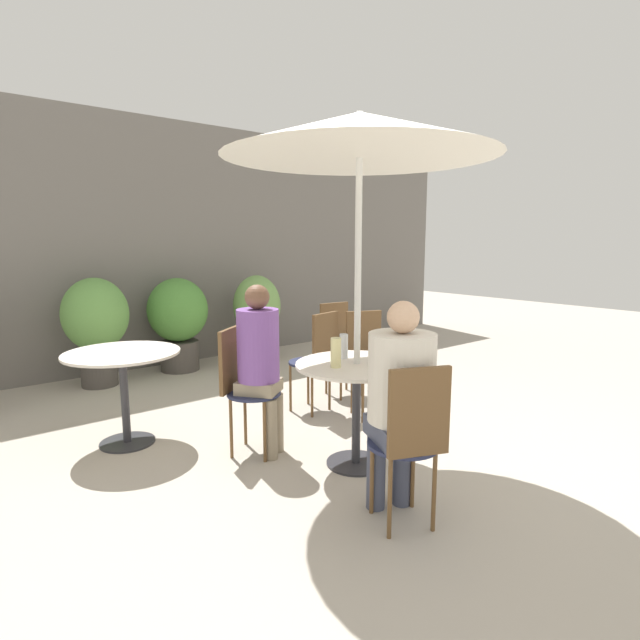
% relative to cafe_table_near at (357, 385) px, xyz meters
% --- Properties ---
extents(ground_plane, '(20.00, 20.00, 0.00)m').
position_rel_cafe_table_near_xyz_m(ground_plane, '(0.07, -0.17, -0.57)').
color(ground_plane, '#B2A899').
extents(storefront_wall, '(10.00, 0.06, 3.00)m').
position_rel_cafe_table_near_xyz_m(storefront_wall, '(0.07, 3.64, 0.93)').
color(storefront_wall, slate).
rests_on(storefront_wall, ground_plane).
extents(cafe_table_near, '(0.84, 0.84, 0.72)m').
position_rel_cafe_table_near_xyz_m(cafe_table_near, '(0.00, 0.00, 0.00)').
color(cafe_table_near, '#2D2D33').
rests_on(cafe_table_near, ground_plane).
extents(cafe_table_far, '(0.85, 0.85, 0.72)m').
position_rel_cafe_table_near_xyz_m(cafe_table_far, '(-1.13, 1.37, 0.00)').
color(cafe_table_far, '#2D2D33').
rests_on(cafe_table_far, ground_plane).
extents(bistro_chair_0, '(0.44, 0.45, 0.92)m').
position_rel_cafe_table_near_xyz_m(bistro_chair_0, '(-0.51, 0.68, -0.02)').
color(bistro_chair_0, '#232847').
rests_on(bistro_chair_0, ground_plane).
extents(bistro_chair_1, '(0.42, 0.44, 0.92)m').
position_rel_cafe_table_near_xyz_m(bistro_chair_1, '(-0.34, -0.78, -0.02)').
color(bistro_chair_1, '#232847').
rests_on(bistro_chair_1, ground_plane).
extents(bistro_chair_2, '(0.39, 0.40, 0.92)m').
position_rel_cafe_table_near_xyz_m(bistro_chair_2, '(1.00, 1.34, -0.02)').
color(bistro_chair_2, '#232847').
rests_on(bistro_chair_2, ground_plane).
extents(bistro_chair_4, '(0.40, 0.42, 0.92)m').
position_rel_cafe_table_near_xyz_m(bistro_chair_4, '(0.45, 0.99, -0.02)').
color(bistro_chair_4, '#232847').
rests_on(bistro_chair_4, ground_plane).
extents(bistro_chair_5, '(0.42, 0.43, 0.92)m').
position_rel_cafe_table_near_xyz_m(bistro_chair_5, '(0.79, 0.72, -0.02)').
color(bistro_chair_5, '#232847').
rests_on(bistro_chair_5, ground_plane).
extents(seated_person_0, '(0.38, 0.38, 1.24)m').
position_rel_cafe_table_near_xyz_m(seated_person_0, '(-0.42, 0.56, 0.17)').
color(seated_person_0, gray).
rests_on(seated_person_0, ground_plane).
extents(seated_person_1, '(0.42, 0.44, 1.23)m').
position_rel_cafe_table_near_xyz_m(seated_person_1, '(-0.28, -0.64, 0.16)').
color(seated_person_1, '#42475B').
rests_on(seated_person_1, ground_plane).
extents(beer_glass_0, '(0.06, 0.06, 0.17)m').
position_rel_cafe_table_near_xyz_m(beer_glass_0, '(0.03, 0.17, 0.24)').
color(beer_glass_0, silver).
rests_on(beer_glass_0, cafe_table_near).
extents(beer_glass_1, '(0.07, 0.07, 0.20)m').
position_rel_cafe_table_near_xyz_m(beer_glass_1, '(-0.18, 0.01, 0.25)').
color(beer_glass_1, beige).
rests_on(beer_glass_1, cafe_table_near).
extents(beer_glass_2, '(0.07, 0.07, 0.18)m').
position_rel_cafe_table_near_xyz_m(beer_glass_2, '(0.09, -0.15, 0.24)').
color(beer_glass_2, '#B28433').
rests_on(beer_glass_2, cafe_table_near).
extents(potted_plant_0, '(0.68, 0.68, 1.17)m').
position_rel_cafe_table_near_xyz_m(potted_plant_0, '(-0.85, 3.15, 0.13)').
color(potted_plant_0, '#47423D').
rests_on(potted_plant_0, ground_plane).
extents(potted_plant_1, '(0.71, 0.71, 1.11)m').
position_rel_cafe_table_near_xyz_m(potted_plant_1, '(0.10, 3.23, 0.07)').
color(potted_plant_1, '#47423D').
rests_on(potted_plant_1, ground_plane).
extents(potted_plant_2, '(0.61, 0.61, 1.11)m').
position_rel_cafe_table_near_xyz_m(potted_plant_2, '(1.10, 3.07, 0.03)').
color(potted_plant_2, slate).
rests_on(potted_plant_2, ground_plane).
extents(umbrella, '(1.77, 1.77, 2.35)m').
position_rel_cafe_table_near_xyz_m(umbrella, '(-0.00, -0.00, 1.63)').
color(umbrella, silver).
rests_on(umbrella, ground_plane).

